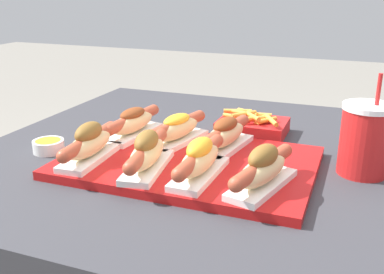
{
  "coord_description": "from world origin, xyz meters",
  "views": [
    {
      "loc": [
        0.27,
        -0.9,
        1.08
      ],
      "look_at": [
        -0.04,
        -0.09,
        0.78
      ],
      "focal_mm": 42.0,
      "sensor_mm": 36.0,
      "label": 1
    }
  ],
  "objects_px": {
    "hot_dog_3": "(263,169)",
    "hot_dog_6": "(225,135)",
    "hot_dog_2": "(200,159)",
    "drink_cup": "(365,139)",
    "hot_dog_5": "(177,129)",
    "hot_dog_1": "(147,153)",
    "sauce_bowl": "(49,145)",
    "fries_basket": "(252,126)",
    "hot_dog_0": "(89,143)",
    "serving_tray": "(188,162)",
    "hot_dog_4": "(133,123)"
  },
  "relations": [
    {
      "from": "hot_dog_3",
      "to": "hot_dog_6",
      "type": "xyz_separation_m",
      "value": [
        -0.12,
        0.16,
        -0.0
      ]
    },
    {
      "from": "hot_dog_2",
      "to": "drink_cup",
      "type": "relative_size",
      "value": 1.05
    },
    {
      "from": "hot_dog_5",
      "to": "drink_cup",
      "type": "height_order",
      "value": "drink_cup"
    },
    {
      "from": "hot_dog_1",
      "to": "hot_dog_5",
      "type": "height_order",
      "value": "hot_dog_1"
    },
    {
      "from": "drink_cup",
      "to": "hot_dog_5",
      "type": "bearing_deg",
      "value": -178.09
    },
    {
      "from": "hot_dog_3",
      "to": "hot_dog_1",
      "type": "bearing_deg",
      "value": -179.66
    },
    {
      "from": "sauce_bowl",
      "to": "drink_cup",
      "type": "distance_m",
      "value": 0.67
    },
    {
      "from": "drink_cup",
      "to": "fries_basket",
      "type": "height_order",
      "value": "drink_cup"
    },
    {
      "from": "sauce_bowl",
      "to": "hot_dog_6",
      "type": "bearing_deg",
      "value": 16.51
    },
    {
      "from": "hot_dog_2",
      "to": "hot_dog_6",
      "type": "height_order",
      "value": "hot_dog_2"
    },
    {
      "from": "hot_dog_2",
      "to": "hot_dog_5",
      "type": "bearing_deg",
      "value": 125.51
    },
    {
      "from": "hot_dog_5",
      "to": "sauce_bowl",
      "type": "xyz_separation_m",
      "value": [
        -0.26,
        -0.11,
        -0.04
      ]
    },
    {
      "from": "hot_dog_0",
      "to": "sauce_bowl",
      "type": "height_order",
      "value": "hot_dog_0"
    },
    {
      "from": "drink_cup",
      "to": "hot_dog_1",
      "type": "bearing_deg",
      "value": -155.54
    },
    {
      "from": "hot_dog_5",
      "to": "fries_basket",
      "type": "distance_m",
      "value": 0.22
    },
    {
      "from": "hot_dog_3",
      "to": "hot_dog_5",
      "type": "xyz_separation_m",
      "value": [
        -0.23,
        0.16,
        -0.0
      ]
    },
    {
      "from": "hot_dog_1",
      "to": "hot_dog_3",
      "type": "xyz_separation_m",
      "value": [
        0.22,
        0.0,
        0.0
      ]
    },
    {
      "from": "sauce_bowl",
      "to": "drink_cup",
      "type": "relative_size",
      "value": 0.34
    },
    {
      "from": "hot_dog_0",
      "to": "hot_dog_2",
      "type": "xyz_separation_m",
      "value": [
        0.24,
        0.0,
        -0.0
      ]
    },
    {
      "from": "hot_dog_1",
      "to": "hot_dog_2",
      "type": "bearing_deg",
      "value": 3.42
    },
    {
      "from": "serving_tray",
      "to": "fries_basket",
      "type": "height_order",
      "value": "fries_basket"
    },
    {
      "from": "hot_dog_4",
      "to": "hot_dog_6",
      "type": "relative_size",
      "value": 1.01
    },
    {
      "from": "hot_dog_2",
      "to": "hot_dog_0",
      "type": "bearing_deg",
      "value": -179.82
    },
    {
      "from": "hot_dog_4",
      "to": "hot_dog_5",
      "type": "bearing_deg",
      "value": -3.3
    },
    {
      "from": "hot_dog_0",
      "to": "hot_dog_6",
      "type": "bearing_deg",
      "value": 33.28
    },
    {
      "from": "hot_dog_1",
      "to": "hot_dog_6",
      "type": "height_order",
      "value": "hot_dog_1"
    },
    {
      "from": "hot_dog_6",
      "to": "fries_basket",
      "type": "xyz_separation_m",
      "value": [
        0.02,
        0.18,
        -0.03
      ]
    },
    {
      "from": "hot_dog_4",
      "to": "hot_dog_5",
      "type": "distance_m",
      "value": 0.11
    },
    {
      "from": "hot_dog_2",
      "to": "serving_tray",
      "type": "bearing_deg",
      "value": 124.24
    },
    {
      "from": "hot_dog_1",
      "to": "drink_cup",
      "type": "xyz_separation_m",
      "value": [
        0.38,
        0.17,
        0.02
      ]
    },
    {
      "from": "drink_cup",
      "to": "serving_tray",
      "type": "bearing_deg",
      "value": -164.6
    },
    {
      "from": "hot_dog_2",
      "to": "hot_dog_4",
      "type": "bearing_deg",
      "value": 144.18
    },
    {
      "from": "sauce_bowl",
      "to": "hot_dog_4",
      "type": "bearing_deg",
      "value": 38.27
    },
    {
      "from": "hot_dog_4",
      "to": "hot_dog_0",
      "type": "bearing_deg",
      "value": -93.89
    },
    {
      "from": "hot_dog_1",
      "to": "fries_basket",
      "type": "xyz_separation_m",
      "value": [
        0.12,
        0.34,
        -0.03
      ]
    },
    {
      "from": "hot_dog_1",
      "to": "hot_dog_5",
      "type": "xyz_separation_m",
      "value": [
        -0.01,
        0.16,
        -0.0
      ]
    },
    {
      "from": "hot_dog_3",
      "to": "hot_dog_4",
      "type": "distance_m",
      "value": 0.38
    },
    {
      "from": "hot_dog_1",
      "to": "hot_dog_0",
      "type": "bearing_deg",
      "value": 177.6
    },
    {
      "from": "hot_dog_0",
      "to": "hot_dog_2",
      "type": "height_order",
      "value": "hot_dog_0"
    },
    {
      "from": "serving_tray",
      "to": "hot_dog_4",
      "type": "height_order",
      "value": "hot_dog_4"
    },
    {
      "from": "serving_tray",
      "to": "sauce_bowl",
      "type": "xyz_separation_m",
      "value": [
        -0.32,
        -0.03,
        0.01
      ]
    },
    {
      "from": "hot_dog_2",
      "to": "hot_dog_5",
      "type": "distance_m",
      "value": 0.19
    },
    {
      "from": "hot_dog_5",
      "to": "hot_dog_6",
      "type": "xyz_separation_m",
      "value": [
        0.11,
        -0.0,
        0.0
      ]
    },
    {
      "from": "hot_dog_4",
      "to": "hot_dog_6",
      "type": "xyz_separation_m",
      "value": [
        0.23,
        -0.01,
        0.0
      ]
    },
    {
      "from": "hot_dog_6",
      "to": "hot_dog_1",
      "type": "bearing_deg",
      "value": -123.31
    },
    {
      "from": "serving_tray",
      "to": "hot_dog_1",
      "type": "distance_m",
      "value": 0.11
    },
    {
      "from": "fries_basket",
      "to": "drink_cup",
      "type": "bearing_deg",
      "value": -32.11
    },
    {
      "from": "hot_dog_5",
      "to": "fries_basket",
      "type": "height_order",
      "value": "hot_dog_5"
    },
    {
      "from": "hot_dog_5",
      "to": "sauce_bowl",
      "type": "height_order",
      "value": "hot_dog_5"
    },
    {
      "from": "hot_dog_1",
      "to": "hot_dog_3",
      "type": "relative_size",
      "value": 1.02
    }
  ]
}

